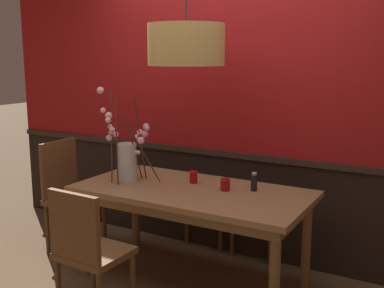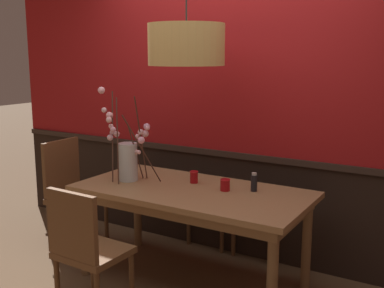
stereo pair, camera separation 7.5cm
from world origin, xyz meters
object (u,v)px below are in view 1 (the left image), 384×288
chair_near_side_left (87,248)px  chair_far_side_right (264,192)px  candle_holder_nearer_center (225,185)px  condiment_bottle (254,182)px  chair_far_side_left (217,184)px  candle_holder_nearer_edge (194,177)px  chair_head_west_end (68,190)px  vase_with_blossoms (127,158)px  dining_table (192,200)px  pendant_lamp (186,45)px

chair_near_side_left → chair_far_side_right: bearing=71.8°
candle_holder_nearer_center → condiment_bottle: size_ratio=0.63×
chair_far_side_left → condiment_bottle: chair_far_side_left is taller
candle_holder_nearer_edge → condiment_bottle: condiment_bottle is taller
chair_head_west_end → chair_far_side_left: bearing=39.1°
chair_far_side_left → chair_near_side_left: 1.66m
chair_far_side_left → vase_with_blossoms: vase_with_blossoms is taller
candle_holder_nearer_center → dining_table: bearing=-160.3°
chair_near_side_left → pendant_lamp: size_ratio=0.76×
chair_far_side_right → chair_far_side_left: bearing=179.9°
candle_holder_nearer_edge → pendant_lamp: (0.01, -0.12, 1.00)m
vase_with_blossoms → chair_far_side_right: bearing=47.6°
dining_table → pendant_lamp: (-0.06, 0.03, 1.13)m
chair_head_west_end → chair_far_side_left: same height
candle_holder_nearer_center → candle_holder_nearer_edge: size_ratio=0.93×
vase_with_blossoms → candle_holder_nearer_edge: vase_with_blossoms is taller
condiment_bottle → chair_near_side_left: bearing=-125.0°
chair_near_side_left → vase_with_blossoms: bearing=109.1°
dining_table → chair_far_side_left: (-0.21, 0.83, -0.11)m
chair_near_side_left → candle_holder_nearer_edge: (0.22, 0.98, 0.27)m
chair_far_side_left → condiment_bottle: 0.94m
chair_near_side_left → vase_with_blossoms: vase_with_blossoms is taller
chair_near_side_left → vase_with_blossoms: 0.91m
chair_near_side_left → dining_table: bearing=70.7°
pendant_lamp → chair_head_west_end: bearing=-178.1°
chair_head_west_end → dining_table: bearing=0.4°
vase_with_blossoms → candle_holder_nearer_center: 0.82m
dining_table → vase_with_blossoms: (-0.56, -0.06, 0.27)m
chair_head_west_end → candle_holder_nearer_edge: size_ratio=10.35×
candle_holder_nearer_edge → dining_table: bearing=-64.3°
vase_with_blossoms → chair_near_side_left: bearing=-70.9°
condiment_bottle → pendant_lamp: (-0.48, -0.15, 0.99)m
chair_head_west_end → chair_far_side_left: (1.03, 0.84, -0.01)m
chair_far_side_left → chair_far_side_right: bearing=-0.1°
dining_table → chair_far_side_left: bearing=104.4°
condiment_bottle → pendant_lamp: 1.11m
chair_head_west_end → chair_near_side_left: size_ratio=1.08×
vase_with_blossoms → chair_head_west_end: bearing=175.9°
vase_with_blossoms → condiment_bottle: (0.98, 0.24, -0.12)m
dining_table → candle_holder_nearer_edge: bearing=115.7°
chair_far_side_left → pendant_lamp: bearing=-79.5°
dining_table → candle_holder_nearer_edge: candle_holder_nearer_edge is taller
chair_far_side_right → candle_holder_nearer_edge: (-0.33, -0.68, 0.25)m
dining_table → chair_head_west_end: size_ratio=1.78×
chair_far_side_left → chair_far_side_right: chair_far_side_left is taller
chair_far_side_left → condiment_bottle: size_ratio=7.07×
dining_table → candle_holder_nearer_center: bearing=19.7°
dining_table → candle_holder_nearer_center: (0.23, 0.08, 0.13)m
chair_far_side_right → pendant_lamp: (-0.32, -0.80, 1.25)m
candle_holder_nearer_center → chair_near_side_left: bearing=-119.8°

